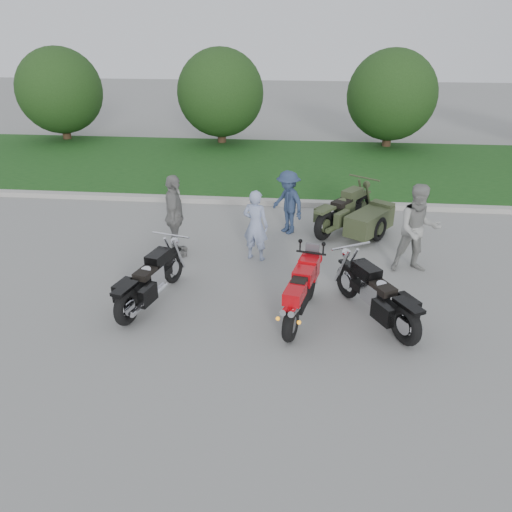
# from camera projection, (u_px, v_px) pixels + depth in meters

# --- Properties ---
(ground) EXTENTS (80.00, 80.00, 0.00)m
(ground) POSITION_uv_depth(u_px,v_px,m) (262.00, 312.00, 9.29)
(ground) COLOR gray
(ground) RESTS_ON ground
(curb) EXTENTS (60.00, 0.30, 0.15)m
(curb) POSITION_uv_depth(u_px,v_px,m) (281.00, 202.00, 14.66)
(curb) COLOR #ABA8A0
(curb) RESTS_ON ground
(grass_strip) EXTENTS (60.00, 8.00, 0.14)m
(grass_strip) POSITION_uv_depth(u_px,v_px,m) (287.00, 166.00, 18.39)
(grass_strip) COLOR #285C1F
(grass_strip) RESTS_ON ground
(tree_far_left) EXTENTS (3.60, 3.60, 4.00)m
(tree_far_left) POSITION_uv_depth(u_px,v_px,m) (60.00, 91.00, 21.43)
(tree_far_left) COLOR #3F2B1C
(tree_far_left) RESTS_ON ground
(tree_mid_left) EXTENTS (3.60, 3.60, 4.00)m
(tree_mid_left) POSITION_uv_depth(u_px,v_px,m) (221.00, 93.00, 20.78)
(tree_mid_left) COLOR #3F2B1C
(tree_mid_left) RESTS_ON ground
(tree_mid_right) EXTENTS (3.60, 3.60, 4.00)m
(tree_mid_right) POSITION_uv_depth(u_px,v_px,m) (392.00, 95.00, 20.13)
(tree_mid_right) COLOR #3F2B1C
(tree_mid_right) RESTS_ON ground
(sportbike_red) EXTENTS (0.67, 2.04, 0.98)m
(sportbike_red) POSITION_uv_depth(u_px,v_px,m) (301.00, 292.00, 8.81)
(sportbike_red) COLOR black
(sportbike_red) RESTS_ON ground
(cruiser_left) EXTENTS (0.74, 2.31, 0.90)m
(cruiser_left) POSITION_uv_depth(u_px,v_px,m) (149.00, 282.00, 9.37)
(cruiser_left) COLOR black
(cruiser_left) RESTS_ON ground
(cruiser_right) EXTENTS (1.34, 2.16, 0.93)m
(cruiser_right) POSITION_uv_depth(u_px,v_px,m) (379.00, 298.00, 8.82)
(cruiser_right) COLOR black
(cruiser_right) RESTS_ON ground
(cruiser_sidecar) EXTENTS (2.06, 2.40, 1.00)m
(cruiser_sidecar) POSITION_uv_depth(u_px,v_px,m) (358.00, 217.00, 12.44)
(cruiser_sidecar) COLOR black
(cruiser_sidecar) RESTS_ON ground
(person_stripe) EXTENTS (0.68, 0.54, 1.62)m
(person_stripe) POSITION_uv_depth(u_px,v_px,m) (256.00, 225.00, 11.03)
(person_stripe) COLOR #8E9CC1
(person_stripe) RESTS_ON ground
(person_grey) EXTENTS (1.01, 0.82, 1.93)m
(person_grey) POSITION_uv_depth(u_px,v_px,m) (418.00, 229.00, 10.43)
(person_grey) COLOR gray
(person_grey) RESTS_ON ground
(person_denim) EXTENTS (1.14, 1.17, 1.61)m
(person_denim) POSITION_uv_depth(u_px,v_px,m) (288.00, 202.00, 12.45)
(person_denim) COLOR navy
(person_denim) RESTS_ON ground
(person_back) EXTENTS (0.67, 1.18, 1.89)m
(person_back) POSITION_uv_depth(u_px,v_px,m) (175.00, 216.00, 11.17)
(person_back) COLOR gray
(person_back) RESTS_ON ground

